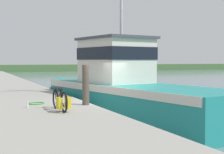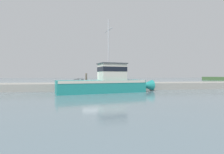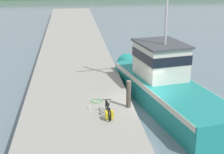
# 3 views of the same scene
# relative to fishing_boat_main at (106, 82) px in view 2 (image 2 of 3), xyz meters

# --- Properties ---
(ground_plane) EXTENTS (320.00, 320.00, 0.00)m
(ground_plane) POSITION_rel_fishing_boat_main_xyz_m (-1.55, -1.70, -1.31)
(ground_plane) COLOR slate
(dock_pier) EXTENTS (5.87, 80.00, 0.98)m
(dock_pier) POSITION_rel_fishing_boat_main_xyz_m (-5.29, -1.70, -0.82)
(dock_pier) COLOR gray
(dock_pier) RESTS_ON ground_plane
(fishing_boat_main) EXTENTS (5.16, 13.08, 9.22)m
(fishing_boat_main) POSITION_rel_fishing_boat_main_xyz_m (0.00, 0.00, 0.00)
(fishing_boat_main) COLOR teal
(fishing_boat_main) RESTS_ON ground_plane
(bicycle_touring) EXTENTS (0.46, 1.66, 0.72)m
(bicycle_touring) POSITION_rel_fishing_boat_main_xyz_m (-3.83, -3.56, -0.00)
(bicycle_touring) COLOR black
(bicycle_touring) RESTS_ON dock_pier
(mooring_post) EXTENTS (0.25, 0.25, 1.46)m
(mooring_post) POSITION_rel_fishing_boat_main_xyz_m (-2.64, -2.43, 0.40)
(mooring_post) COLOR #51473D
(mooring_post) RESTS_ON dock_pier
(hose_coil) EXTENTS (0.61, 0.61, 0.04)m
(hose_coil) POSITION_rel_fishing_boat_main_xyz_m (-4.26, -1.45, -0.31)
(hose_coil) COLOR green
(hose_coil) RESTS_ON dock_pier
(water_bottle_by_bike) EXTENTS (0.06, 0.06, 0.24)m
(water_bottle_by_bike) POSITION_rel_fishing_boat_main_xyz_m (-4.72, -2.45, -0.21)
(water_bottle_by_bike) COLOR silver
(water_bottle_by_bike) RESTS_ON dock_pier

